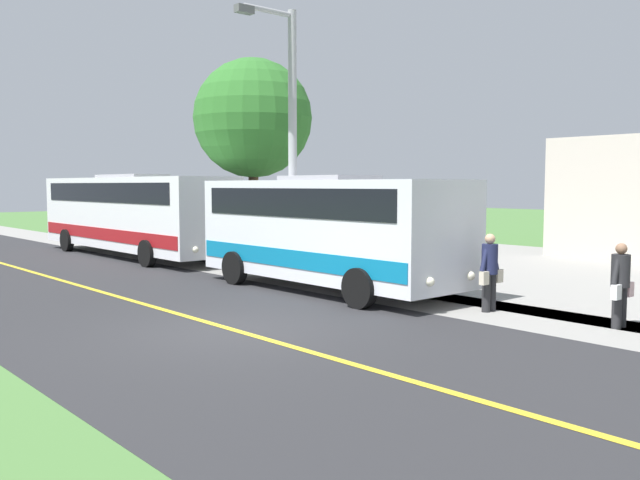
# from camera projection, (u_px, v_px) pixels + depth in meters

# --- Properties ---
(ground_plane) EXTENTS (120.00, 120.00, 0.00)m
(ground_plane) POSITION_uv_depth(u_px,v_px,m) (233.00, 330.00, 12.49)
(ground_plane) COLOR #477238
(road_surface) EXTENTS (8.00, 100.00, 0.01)m
(road_surface) POSITION_uv_depth(u_px,v_px,m) (233.00, 330.00, 12.49)
(road_surface) COLOR #28282B
(road_surface) RESTS_ON ground
(sidewalk) EXTENTS (2.40, 100.00, 0.01)m
(sidewalk) POSITION_uv_depth(u_px,v_px,m) (416.00, 299.00, 15.91)
(sidewalk) COLOR gray
(sidewalk) RESTS_ON ground
(road_centre_line) EXTENTS (0.16, 100.00, 0.00)m
(road_centre_line) POSITION_uv_depth(u_px,v_px,m) (233.00, 330.00, 12.49)
(road_centre_line) COLOR gold
(road_centre_line) RESTS_ON ground
(shuttle_bus_front) EXTENTS (2.79, 7.89, 2.93)m
(shuttle_bus_front) POSITION_uv_depth(u_px,v_px,m) (329.00, 227.00, 17.17)
(shuttle_bus_front) COLOR white
(shuttle_bus_front) RESTS_ON ground
(transit_bus_rear) EXTENTS (2.63, 11.41, 3.09)m
(transit_bus_rear) POSITION_uv_depth(u_px,v_px,m) (132.00, 211.00, 25.34)
(transit_bus_rear) COLOR white
(transit_bus_rear) RESTS_ON ground
(pedestrian_with_bags) EXTENTS (0.72, 0.34, 1.61)m
(pedestrian_with_bags) POSITION_uv_depth(u_px,v_px,m) (620.00, 283.00, 12.62)
(pedestrian_with_bags) COLOR #262628
(pedestrian_with_bags) RESTS_ON ground
(pedestrian_waiting) EXTENTS (0.72, 0.34, 1.67)m
(pedestrian_waiting) POSITION_uv_depth(u_px,v_px,m) (490.00, 270.00, 14.25)
(pedestrian_waiting) COLOR #262628
(pedestrian_waiting) RESTS_ON ground
(street_light_pole) EXTENTS (1.97, 0.24, 7.49)m
(street_light_pole) POSITION_uv_depth(u_px,v_px,m) (289.00, 132.00, 18.65)
(street_light_pole) COLOR #9E9EA3
(street_light_pole) RESTS_ON ground
(tree_curbside) EXTENTS (4.27, 4.27, 7.22)m
(tree_curbside) POSITION_uv_depth(u_px,v_px,m) (253.00, 119.00, 24.15)
(tree_curbside) COLOR #4C3826
(tree_curbside) RESTS_ON ground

